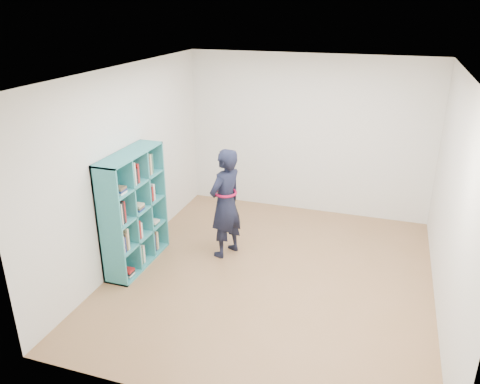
% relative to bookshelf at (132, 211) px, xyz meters
% --- Properties ---
extents(floor, '(4.50, 4.50, 0.00)m').
position_rel_bookshelf_xyz_m(floor, '(1.84, 0.25, -0.77)').
color(floor, olive).
rests_on(floor, ground).
extents(ceiling, '(4.50, 4.50, 0.00)m').
position_rel_bookshelf_xyz_m(ceiling, '(1.84, 0.25, 1.83)').
color(ceiling, white).
rests_on(ceiling, wall_back).
extents(wall_left, '(0.02, 4.50, 2.60)m').
position_rel_bookshelf_xyz_m(wall_left, '(-0.16, 0.25, 0.53)').
color(wall_left, silver).
rests_on(wall_left, floor).
extents(wall_right, '(0.02, 4.50, 2.60)m').
position_rel_bookshelf_xyz_m(wall_right, '(3.84, 0.25, 0.53)').
color(wall_right, silver).
rests_on(wall_right, floor).
extents(wall_back, '(4.00, 0.02, 2.60)m').
position_rel_bookshelf_xyz_m(wall_back, '(1.84, 2.50, 0.53)').
color(wall_back, silver).
rests_on(wall_back, floor).
extents(wall_front, '(4.00, 0.02, 2.60)m').
position_rel_bookshelf_xyz_m(wall_front, '(1.84, -2.00, 0.53)').
color(wall_front, silver).
rests_on(wall_front, floor).
extents(bookshelf, '(0.34, 1.18, 1.57)m').
position_rel_bookshelf_xyz_m(bookshelf, '(0.00, 0.00, 0.00)').
color(bookshelf, teal).
rests_on(bookshelf, floor).
extents(person, '(0.56, 0.66, 1.55)m').
position_rel_bookshelf_xyz_m(person, '(1.08, 0.61, 0.01)').
color(person, black).
rests_on(person, floor).
extents(smartphone, '(0.02, 0.08, 0.12)m').
position_rel_bookshelf_xyz_m(smartphone, '(0.97, 0.75, 0.11)').
color(smartphone, silver).
rests_on(smartphone, person).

